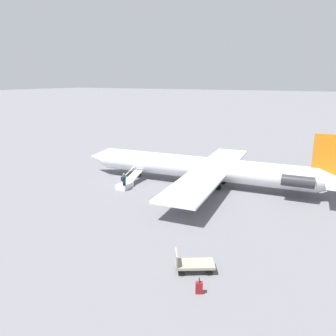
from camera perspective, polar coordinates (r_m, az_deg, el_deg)
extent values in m
plane|color=slate|center=(34.19, 5.60, -2.85)|extent=(600.00, 600.00, 0.00)
cylinder|color=silver|center=(33.69, 5.68, 0.02)|extent=(22.16, 4.42, 2.29)
cone|color=silver|center=(39.01, -11.79, 1.87)|extent=(2.72, 2.48, 2.24)
cone|color=silver|center=(32.42, 27.27, -2.25)|extent=(3.18, 2.52, 2.24)
cube|color=orange|center=(31.81, 26.73, 1.99)|extent=(3.20, 0.49, 3.66)
cube|color=silver|center=(32.34, 26.84, -1.81)|extent=(1.99, 6.51, 0.11)
cube|color=silver|center=(28.15, 4.26, -3.38)|extent=(4.54, 9.57, 0.23)
cube|color=silver|center=(38.86, 9.80, 1.66)|extent=(4.54, 9.57, 0.23)
cylinder|color=#2D2D33|center=(30.70, 21.68, -2.19)|extent=(2.83, 1.29, 1.03)
cylinder|color=#2D2D33|center=(33.80, 21.87, -0.67)|extent=(2.83, 1.29, 1.03)
cylinder|color=black|center=(36.77, -5.08, -1.08)|extent=(0.58, 0.20, 0.57)
cylinder|color=#2D2D33|center=(36.67, -5.10, -0.52)|extent=(0.10, 0.10, 0.18)
cylinder|color=black|center=(32.60, 8.77, -3.34)|extent=(0.58, 0.20, 0.57)
cylinder|color=#2D2D33|center=(32.49, 8.79, -2.72)|extent=(0.10, 0.10, 0.18)
cylinder|color=black|center=(34.51, 9.63, -2.33)|extent=(0.58, 0.20, 0.57)
cylinder|color=#2D2D33|center=(34.40, 9.65, -1.74)|extent=(0.10, 0.10, 0.18)
cube|color=silver|center=(33.12, -7.56, -3.06)|extent=(1.27, 1.90, 0.50)
cube|color=silver|center=(34.62, -5.92, -1.30)|extent=(1.11, 2.30, 0.65)
cube|color=silver|center=(34.70, -6.59, -0.43)|extent=(0.27, 2.21, 0.59)
cube|color=#23232D|center=(32.41, -7.62, -3.15)|extent=(0.23, 0.30, 0.85)
cylinder|color=#265972|center=(32.18, -7.67, -1.88)|extent=(0.36, 0.36, 0.65)
sphere|color=#936B4C|center=(32.05, -7.69, -1.12)|extent=(0.24, 0.24, 0.24)
cube|color=black|center=(31.95, -7.91, -1.95)|extent=(0.30, 0.21, 0.44)
cube|color=#9E937F|center=(19.37, 4.67, -16.33)|extent=(2.45, 2.07, 0.16)
cube|color=#9E937F|center=(19.06, 1.44, -15.34)|extent=(0.63, 0.99, 0.70)
cylinder|color=black|center=(19.06, 2.40, -17.77)|extent=(0.37, 0.29, 0.36)
cylinder|color=black|center=(19.81, 2.19, -16.39)|extent=(0.37, 0.29, 0.36)
cylinder|color=black|center=(19.24, 7.20, -17.56)|extent=(0.37, 0.29, 0.36)
cylinder|color=black|center=(19.97, 6.78, -16.21)|extent=(0.37, 0.29, 0.36)
cube|color=maroon|center=(17.77, 5.43, -20.04)|extent=(0.42, 0.36, 0.64)
cube|color=black|center=(17.52, 5.46, -18.87)|extent=(0.09, 0.12, 0.24)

